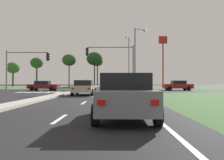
{
  "coord_description": "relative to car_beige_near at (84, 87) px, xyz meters",
  "views": [
    {
      "loc": [
        5.4,
        -3.15,
        1.27
      ],
      "look_at": [
        4.94,
        33.52,
        1.63
      ],
      "focal_mm": 35.76,
      "sensor_mm": 36.0,
      "label": 1
    }
  ],
  "objects": [
    {
      "name": "lane_dash_second",
      "position": [
        1.14,
        -8.37,
        -0.75
      ],
      "size": [
        0.14,
        2.0,
        0.01
      ],
      "primitive_type": "cube",
      "color": "silver",
      "rests_on": "ground"
    },
    {
      "name": "car_navy_third",
      "position": [
        -4.8,
        40.22,
        0.01
      ],
      "size": [
        1.97,
        4.61,
        1.48
      ],
      "rotation": [
        0.0,
        0.0,
        3.14
      ],
      "color": "#161E47",
      "rests_on": "ground"
    },
    {
      "name": "lane_dash_near",
      "position": [
        1.14,
        -14.37,
        -0.75
      ],
      "size": [
        0.14,
        2.0,
        0.01
      ],
      "primitive_type": "cube",
      "color": "silver",
      "rests_on": "ground"
    },
    {
      "name": "crosswalk_bar_fourth",
      "position": [
        -5.31,
        5.92,
        -0.75
      ],
      "size": [
        0.7,
        2.8,
        0.01
      ],
      "primitive_type": "cube",
      "color": "silver",
      "rests_on": "ground"
    },
    {
      "name": "treeline_third",
      "position": [
        -9.48,
        38.78,
        6.56
      ],
      "size": [
        3.79,
        3.79,
        8.97
      ],
      "color": "#423323",
      "rests_on": "ground"
    },
    {
      "name": "crosswalk_bar_near",
      "position": [
        -8.76,
        5.92,
        -0.75
      ],
      "size": [
        0.7,
        2.8,
        0.01
      ],
      "primitive_type": "cube",
      "color": "silver",
      "rests_on": "ground"
    },
    {
      "name": "treeline_near",
      "position": [
        -27.47,
        44.26,
        4.79
      ],
      "size": [
        3.93,
        3.93,
        7.28
      ],
      "color": "#423323",
      "rests_on": "ground"
    },
    {
      "name": "grass_verge_far_right",
      "position": [
        23.14,
        35.62,
        -0.75
      ],
      "size": [
        35.0,
        35.0,
        0.01
      ],
      "primitive_type": "cube",
      "color": "#385B2D",
      "rests_on": "ground"
    },
    {
      "name": "treeline_second",
      "position": [
        -19.12,
        40.89,
        5.91
      ],
      "size": [
        3.57,
        3.57,
        8.28
      ],
      "color": "#423323",
      "rests_on": "ground"
    },
    {
      "name": "crosswalk_bar_seventh",
      "position": [
        -1.86,
        5.92,
        -0.75
      ],
      "size": [
        0.7,
        2.8,
        0.01
      ],
      "primitive_type": "cube",
      "color": "silver",
      "rests_on": "ground"
    },
    {
      "name": "car_beige_near",
      "position": [
        0.0,
        0.0,
        0.0
      ],
      "size": [
        2.08,
        4.46,
        1.46
      ],
      "color": "#BCAD8E",
      "rests_on": "ground"
    },
    {
      "name": "edge_line_right",
      "position": [
        4.49,
        -6.88,
        -0.75
      ],
      "size": [
        0.14,
        24.0,
        0.01
      ],
      "primitive_type": "cube",
      "color": "silver",
      "rests_on": "ground"
    },
    {
      "name": "crosswalk_bar_eighth",
      "position": [
        -0.71,
        5.92,
        -0.75
      ],
      "size": [
        0.7,
        2.8,
        0.01
      ],
      "primitive_type": "cube",
      "color": "silver",
      "rests_on": "ground"
    },
    {
      "name": "ground_plane",
      "position": [
        -2.36,
        11.12,
        -0.75
      ],
      "size": [
        200.0,
        200.0,
        0.0
      ],
      "primitive_type": "plane",
      "color": "black"
    },
    {
      "name": "crosswalk_bar_third",
      "position": [
        -6.46,
        5.92,
        -0.75
      ],
      "size": [
        0.7,
        2.8,
        0.01
      ],
      "primitive_type": "cube",
      "color": "silver",
      "rests_on": "ground"
    },
    {
      "name": "street_lamp_third",
      "position": [
        5.96,
        24.77,
        5.08
      ],
      "size": [
        1.04,
        1.7,
        10.63
      ],
      "color": "gray",
      "rests_on": "ground"
    },
    {
      "name": "car_red_fifth",
      "position": [
        12.75,
        12.42,
        0.03
      ],
      "size": [
        4.45,
        2.07,
        1.52
      ],
      "rotation": [
        0.0,
        0.0,
        1.57
      ],
      "color": "#A31919",
      "rests_on": "ground"
    },
    {
      "name": "treeline_fifth",
      "position": [
        -2.55,
        39.33,
        6.96
      ],
      "size": [
        4.36,
        4.36,
        9.62
      ],
      "color": "#423323",
      "rests_on": "ground"
    },
    {
      "name": "treeline_fourth",
      "position": [
        -2.18,
        44.68,
        6.67
      ],
      "size": [
        3.32,
        3.32,
        8.93
      ],
      "color": "#423323",
      "rests_on": "ground"
    },
    {
      "name": "traffic_signal_near_left",
      "position": [
        -7.92,
        4.52,
        2.82
      ],
      "size": [
        5.31,
        0.32,
        5.1
      ],
      "color": "gray",
      "rests_on": "ground"
    },
    {
      "name": "traffic_signal_near_right",
      "position": [
        3.1,
        4.52,
        3.23
      ],
      "size": [
        5.82,
        0.32,
        5.69
      ],
      "color": "gray",
      "rests_on": "ground"
    },
    {
      "name": "crosswalk_bar_second",
      "position": [
        -7.61,
        5.92,
        -0.75
      ],
      "size": [
        0.7,
        2.8,
        0.01
      ],
      "primitive_type": "cube",
      "color": "silver",
      "rests_on": "ground"
    },
    {
      "name": "car_maroon_second",
      "position": [
        -7.65,
        11.17,
        0.0
      ],
      "size": [
        4.48,
        2.01,
        1.47
      ],
      "rotation": [
        0.0,
        0.0,
        -1.57
      ],
      "color": "maroon",
      "rests_on": "ground"
    },
    {
      "name": "lane_dash_third",
      "position": [
        1.14,
        -2.37,
        -0.75
      ],
      "size": [
        0.14,
        2.0,
        0.01
      ],
      "primitive_type": "cube",
      "color": "silver",
      "rests_on": "ground"
    },
    {
      "name": "median_island_far",
      "position": [
        -2.36,
        36.12,
        -0.68
      ],
      "size": [
        1.2,
        36.0,
        0.14
      ],
      "primitive_type": "cube",
      "color": "gray",
      "rests_on": "ground"
    },
    {
      "name": "median_island_near",
      "position": [
        -2.36,
        -7.88,
        -0.68
      ],
      "size": [
        1.2,
        22.0,
        0.14
      ],
      "primitive_type": "cube",
      "color": "#ADA89E",
      "rests_on": "ground"
    },
    {
      "name": "crosswalk_bar_fifth",
      "position": [
        -4.16,
        5.92,
        -0.75
      ],
      "size": [
        0.7,
        2.8,
        0.01
      ],
      "primitive_type": "cube",
      "color": "silver",
      "rests_on": "ground"
    },
    {
      "name": "car_grey_fourth",
      "position": [
        3.38,
        -14.3,
        0.04
      ],
      "size": [
        2.02,
        4.16,
        1.55
      ],
      "color": "slate",
      "rests_on": "ground"
    },
    {
      "name": "pedestrian_at_median",
      "position": [
        -2.18,
        20.31,
        0.46
      ],
      "size": [
        0.34,
        0.34,
        1.77
      ],
      "rotation": [
        0.0,
        0.0,
        3.31
      ],
      "color": "maroon",
      "rests_on": "median_island_far"
    },
    {
      "name": "crosswalk_bar_sixth",
      "position": [
        -3.01,
        5.92,
        -0.75
      ],
      "size": [
        0.7,
        2.8,
        0.01
      ],
      "primitive_type": "cube",
      "color": "silver",
      "rests_on": "ground"
    },
    {
      "name": "fastfood_pole_sign",
      "position": [
        13.54,
        26.57,
        7.51
      ],
      "size": [
        1.8,
        0.4,
        11.3
      ],
      "color": "red",
      "rests_on": "ground"
    },
    {
      "name": "street_lamp_second",
      "position": [
        6.16,
        10.83,
        4.39
      ],
      "size": [
        1.95,
        1.1,
        9.24
      ],
      "color": "gray",
      "rests_on": "ground"
    },
    {
      "name": "stop_bar_near",
      "position": [
        1.44,
        4.12,
        -0.75
      ],
      "size": [
        6.4,
        0.5,
        0.01
      ],
      "primitive_type": "cube",
      "color": "silver",
      "rests_on": "ground"
    }
  ]
}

